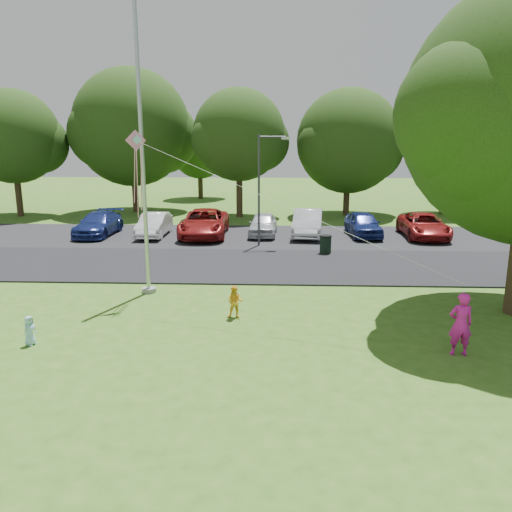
{
  "coord_description": "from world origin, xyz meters",
  "views": [
    {
      "loc": [
        1.02,
        -11.85,
        5.31
      ],
      "look_at": [
        0.36,
        4.0,
        1.6
      ],
      "focal_mm": 35.0,
      "sensor_mm": 36.0,
      "label": 1
    }
  ],
  "objects_px": {
    "trash_can": "(325,245)",
    "woman": "(461,324)",
    "kite": "(144,157)",
    "flagpole": "(143,174)",
    "street_lamp": "(263,180)",
    "child_blue": "(30,330)",
    "child_yellow": "(235,302)"
  },
  "relations": [
    {
      "from": "trash_can",
      "to": "woman",
      "type": "xyz_separation_m",
      "value": [
        2.3,
        -11.25,
        0.36
      ]
    },
    {
      "from": "kite",
      "to": "flagpole",
      "type": "bearing_deg",
      "value": 80.3
    },
    {
      "from": "street_lamp",
      "to": "woman",
      "type": "relative_size",
      "value": 3.41
    },
    {
      "from": "flagpole",
      "to": "child_blue",
      "type": "height_order",
      "value": "flagpole"
    },
    {
      "from": "street_lamp",
      "to": "trash_can",
      "type": "distance_m",
      "value": 4.5
    },
    {
      "from": "flagpole",
      "to": "child_yellow",
      "type": "xyz_separation_m",
      "value": [
        3.29,
        -2.49,
        -3.66
      ]
    },
    {
      "from": "woman",
      "to": "child_blue",
      "type": "distance_m",
      "value": 11.12
    },
    {
      "from": "flagpole",
      "to": "child_yellow",
      "type": "relative_size",
      "value": 9.86
    },
    {
      "from": "child_blue",
      "to": "woman",
      "type": "bearing_deg",
      "value": -72.77
    },
    {
      "from": "woman",
      "to": "child_yellow",
      "type": "bearing_deg",
      "value": -23.92
    },
    {
      "from": "trash_can",
      "to": "child_blue",
      "type": "height_order",
      "value": "trash_can"
    },
    {
      "from": "flagpole",
      "to": "child_blue",
      "type": "bearing_deg",
      "value": -112.43
    },
    {
      "from": "street_lamp",
      "to": "kite",
      "type": "height_order",
      "value": "kite"
    },
    {
      "from": "woman",
      "to": "kite",
      "type": "xyz_separation_m",
      "value": [
        -8.85,
        4.01,
        3.96
      ]
    },
    {
      "from": "child_blue",
      "to": "kite",
      "type": "distance_m",
      "value": 6.26
    },
    {
      "from": "flagpole",
      "to": "child_blue",
      "type": "distance_m",
      "value": 6.38
    },
    {
      "from": "kite",
      "to": "street_lamp",
      "type": "bearing_deg",
      "value": 40.04
    },
    {
      "from": "child_blue",
      "to": "flagpole",
      "type": "bearing_deg",
      "value": -4.4
    },
    {
      "from": "flagpole",
      "to": "street_lamp",
      "type": "height_order",
      "value": "flagpole"
    },
    {
      "from": "street_lamp",
      "to": "child_blue",
      "type": "bearing_deg",
      "value": -120.19
    },
    {
      "from": "flagpole",
      "to": "kite",
      "type": "xyz_separation_m",
      "value": [
        0.3,
        -0.9,
        0.62
      ]
    },
    {
      "from": "child_yellow",
      "to": "kite",
      "type": "bearing_deg",
      "value": 156.38
    },
    {
      "from": "kite",
      "to": "child_blue",
      "type": "bearing_deg",
      "value": -148.67
    },
    {
      "from": "trash_can",
      "to": "street_lamp",
      "type": "bearing_deg",
      "value": 150.63
    },
    {
      "from": "woman",
      "to": "child_blue",
      "type": "height_order",
      "value": "woman"
    },
    {
      "from": "woman",
      "to": "child_yellow",
      "type": "xyz_separation_m",
      "value": [
        -5.86,
        2.42,
        -0.31
      ]
    },
    {
      "from": "trash_can",
      "to": "kite",
      "type": "distance_m",
      "value": 10.67
    },
    {
      "from": "flagpole",
      "to": "trash_can",
      "type": "height_order",
      "value": "flagpole"
    },
    {
      "from": "street_lamp",
      "to": "child_yellow",
      "type": "relative_size",
      "value": 5.51
    },
    {
      "from": "kite",
      "to": "trash_can",
      "type": "bearing_deg",
      "value": 19.59
    },
    {
      "from": "flagpole",
      "to": "child_blue",
      "type": "relative_size",
      "value": 12.44
    },
    {
      "from": "trash_can",
      "to": "woman",
      "type": "bearing_deg",
      "value": -78.46
    }
  ]
}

